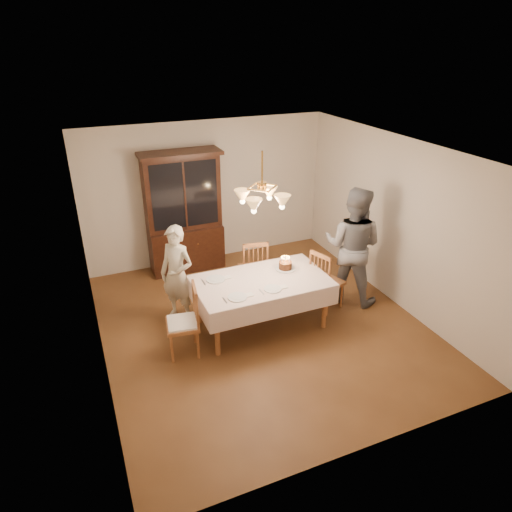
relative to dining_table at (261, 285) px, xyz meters
name	(u,v)px	position (x,y,z in m)	size (l,w,h in m)	color
ground	(261,324)	(0.00, 0.00, -0.68)	(5.00, 5.00, 0.00)	#563218
room_shell	(262,227)	(0.00, 0.00, 0.90)	(5.00, 5.00, 5.00)	white
dining_table	(261,285)	(0.00, 0.00, 0.00)	(1.90, 1.10, 0.76)	brown
china_hutch	(184,214)	(-0.52, 2.25, 0.36)	(1.38, 0.54, 2.16)	black
chair_far_side	(253,270)	(0.24, 0.89, -0.24)	(0.51, 0.49, 1.00)	brown
chair_left_end	(183,324)	(-1.22, -0.20, -0.23)	(0.48, 0.50, 1.00)	brown
chair_right_end	(326,283)	(1.12, 0.05, -0.24)	(0.54, 0.55, 1.00)	brown
elderly_woman	(177,275)	(-1.06, 0.64, 0.07)	(0.55, 0.36, 1.50)	beige
adult_in_grey	(352,246)	(1.61, 0.14, 0.26)	(0.92, 0.72, 1.89)	slate
birthday_cake	(285,266)	(0.46, 0.17, 0.13)	(0.30, 0.30, 0.20)	white
place_setting_near_left	(238,297)	(-0.48, -0.32, 0.08)	(0.41, 0.26, 0.02)	white
place_setting_near_right	(274,289)	(0.05, -0.30, 0.08)	(0.39, 0.24, 0.02)	white
place_setting_far_left	(216,279)	(-0.59, 0.26, 0.08)	(0.42, 0.27, 0.02)	white
chandelier	(262,199)	(0.00, 0.00, 1.29)	(0.62, 0.62, 0.73)	#BF8C3F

